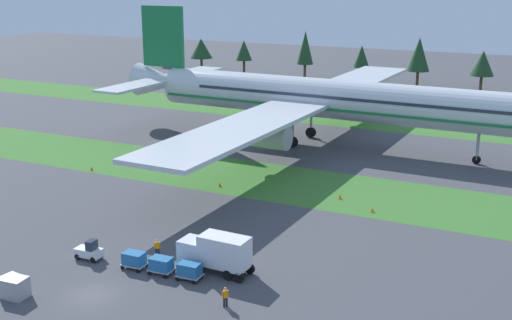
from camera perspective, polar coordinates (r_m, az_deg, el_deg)
ground_plane at (r=57.40m, az=-14.32°, el=-11.49°), size 400.00×400.00×0.00m
grass_strip_near at (r=85.19m, az=1.19°, el=-1.84°), size 320.00×14.96×0.01m
grass_strip_far at (r=123.23m, az=9.49°, el=3.50°), size 320.00×14.96×0.01m
airliner at (r=102.96m, az=5.18°, el=5.52°), size 69.19×84.57×21.08m
baggage_tug at (r=63.91m, az=-14.48°, el=-7.79°), size 2.66×1.43×1.97m
cargo_dolly_lead at (r=61.10m, az=-10.70°, el=-8.56°), size 2.27×1.61×1.55m
cargo_dolly_second at (r=59.63m, az=-8.35°, el=-9.08°), size 2.27×1.61×1.55m
cargo_dolly_third at (r=58.28m, az=-5.88°, el=-9.61°), size 2.27×1.61×1.55m
catering_truck at (r=59.12m, az=-3.57°, el=-8.06°), size 7.00×2.44×3.58m
ground_crew_marshaller at (r=63.14m, az=-8.69°, el=-7.61°), size 0.52×0.36×1.74m
ground_crew_loader at (r=53.59m, az=-2.72°, el=-11.90°), size 0.37×0.47×1.74m
uld_container_1 at (r=59.04m, az=-20.65°, el=-10.37°), size 2.19×1.84×1.65m
uld_container_2 at (r=58.61m, az=-20.47°, el=-10.49°), size 2.12×1.75×1.75m
taxiway_marker_0 at (r=78.93m, az=7.41°, el=-3.21°), size 0.44×0.44×0.58m
taxiway_marker_1 at (r=75.17m, az=10.21°, el=-4.33°), size 0.44×0.44×0.56m
taxiway_marker_2 at (r=82.91m, az=-3.21°, el=-2.16°), size 0.44×0.44×0.59m
taxiway_marker_3 at (r=92.53m, az=-14.30°, el=-0.73°), size 0.44×0.44×0.53m
distant_tree_line at (r=161.74m, az=19.23°, el=8.31°), size 158.15×10.13×12.50m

